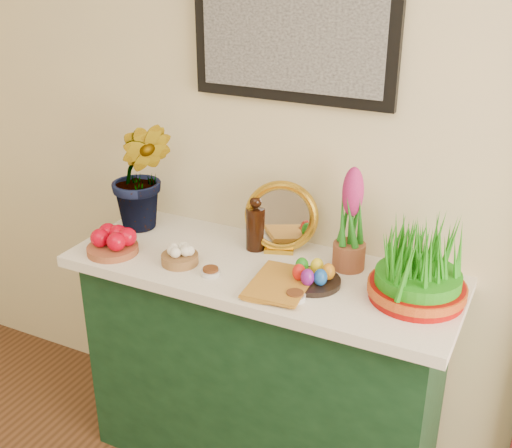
{
  "coord_description": "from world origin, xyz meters",
  "views": [
    {
      "loc": [
        0.77,
        0.19,
        1.95
      ],
      "look_at": [
        -0.11,
        1.95,
        1.07
      ],
      "focal_mm": 45.0,
      "sensor_mm": 36.0,
      "label": 1
    }
  ],
  "objects_px": {
    "sideboard": "(262,372)",
    "book": "(253,278)",
    "mirror": "(281,218)",
    "wheatgrass_sabzeh": "(419,267)",
    "hyacinth_green": "(140,158)"
  },
  "relations": [
    {
      "from": "hyacinth_green",
      "to": "book",
      "type": "distance_m",
      "value": 0.68
    },
    {
      "from": "hyacinth_green",
      "to": "wheatgrass_sabzeh",
      "type": "xyz_separation_m",
      "value": [
        1.1,
        -0.07,
        -0.18
      ]
    },
    {
      "from": "sideboard",
      "to": "book",
      "type": "xyz_separation_m",
      "value": [
        0.03,
        -0.13,
        0.48
      ]
    },
    {
      "from": "hyacinth_green",
      "to": "mirror",
      "type": "distance_m",
      "value": 0.59
    },
    {
      "from": "hyacinth_green",
      "to": "wheatgrass_sabzeh",
      "type": "distance_m",
      "value": 1.12
    },
    {
      "from": "book",
      "to": "hyacinth_green",
      "type": "bearing_deg",
      "value": 155.88
    },
    {
      "from": "hyacinth_green",
      "to": "book",
      "type": "height_order",
      "value": "hyacinth_green"
    },
    {
      "from": "sideboard",
      "to": "wheatgrass_sabzeh",
      "type": "bearing_deg",
      "value": 1.44
    },
    {
      "from": "mirror",
      "to": "wheatgrass_sabzeh",
      "type": "height_order",
      "value": "mirror"
    },
    {
      "from": "mirror",
      "to": "book",
      "type": "bearing_deg",
      "value": -85.94
    },
    {
      "from": "wheatgrass_sabzeh",
      "to": "hyacinth_green",
      "type": "bearing_deg",
      "value": 176.38
    },
    {
      "from": "hyacinth_green",
      "to": "book",
      "type": "xyz_separation_m",
      "value": [
        0.59,
        -0.21,
        -0.28
      ]
    },
    {
      "from": "hyacinth_green",
      "to": "sideboard",
      "type": "bearing_deg",
      "value": -29.38
    },
    {
      "from": "sideboard",
      "to": "wheatgrass_sabzeh",
      "type": "relative_size",
      "value": 4.13
    },
    {
      "from": "sideboard",
      "to": "book",
      "type": "height_order",
      "value": "book"
    }
  ]
}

